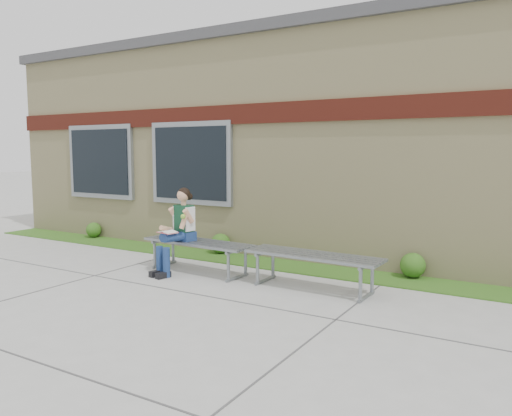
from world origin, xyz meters
The scene contains 9 objects.
ground centered at (0.00, 0.00, 0.00)m, with size 80.00×80.00×0.00m, color #9E9E99.
grass_strip centered at (0.00, 2.60, 0.01)m, with size 16.00×0.80×0.02m, color #265416.
school_building centered at (0.00, 5.99, 2.10)m, with size 16.20×6.22×4.20m.
bench_left centered at (-1.75, 1.53, 0.39)m, with size 1.97×0.68×0.50m.
bench_right centered at (0.25, 1.53, 0.39)m, with size 1.98×0.62×0.51m.
girl centered at (-2.00, 1.33, 0.73)m, with size 0.47×0.81×1.36m.
shrub_west centered at (-5.68, 2.85, 0.19)m, with size 0.33×0.33×0.33m, color #265416.
shrub_mid centered at (-2.24, 2.85, 0.21)m, with size 0.37×0.37×0.37m, color #265416.
shrub_east centered at (1.31, 2.85, 0.21)m, with size 0.38×0.38×0.38m, color #265416.
Camera 1 is at (3.04, -4.75, 1.94)m, focal length 35.00 mm.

